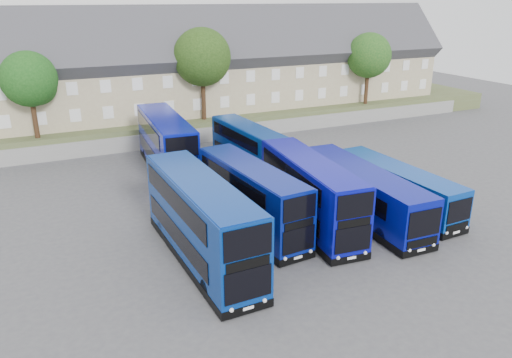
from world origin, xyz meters
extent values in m
plane|color=#444448|center=(0.00, 0.00, 0.00)|extent=(120.00, 120.00, 0.00)
cube|color=slate|center=(0.00, 24.00, 0.75)|extent=(70.00, 0.40, 1.50)
cube|color=#4D542F|center=(0.00, 34.00, 1.00)|extent=(80.00, 20.00, 2.00)
cube|color=tan|center=(-12.00, 30.00, 5.00)|extent=(6.00, 8.00, 6.00)
cube|color=#333337|center=(-12.00, 30.00, 8.00)|extent=(6.00, 10.40, 10.40)
cube|color=brown|center=(-10.50, 30.00, 11.84)|extent=(0.60, 0.90, 1.40)
cube|color=tan|center=(-6.00, 30.00, 5.00)|extent=(6.00, 8.00, 6.00)
cube|color=#333337|center=(-6.00, 30.00, 8.00)|extent=(6.00, 10.40, 10.40)
cube|color=brown|center=(-4.50, 30.00, 11.84)|extent=(0.60, 0.90, 1.40)
cube|color=tan|center=(0.00, 30.00, 5.00)|extent=(6.00, 8.00, 6.00)
cube|color=#333337|center=(0.00, 30.00, 8.00)|extent=(6.00, 10.40, 10.40)
cube|color=brown|center=(1.50, 30.00, 11.84)|extent=(0.60, 0.90, 1.40)
cube|color=tan|center=(6.00, 30.00, 5.00)|extent=(6.00, 8.00, 6.00)
cube|color=#333337|center=(6.00, 30.00, 8.00)|extent=(6.00, 10.40, 10.40)
cube|color=brown|center=(7.50, 30.00, 11.84)|extent=(0.60, 0.90, 1.40)
cube|color=tan|center=(12.00, 30.00, 5.00)|extent=(6.00, 8.00, 6.00)
cube|color=#333337|center=(12.00, 30.00, 8.00)|extent=(6.00, 10.40, 10.40)
cube|color=brown|center=(13.50, 30.00, 11.84)|extent=(0.60, 0.90, 1.40)
cube|color=tan|center=(18.00, 30.00, 5.00)|extent=(6.00, 8.00, 6.00)
cube|color=#333337|center=(18.00, 30.00, 8.00)|extent=(6.00, 10.40, 10.40)
cube|color=brown|center=(19.50, 30.00, 11.84)|extent=(0.60, 0.90, 1.40)
cube|color=tan|center=(24.00, 30.00, 5.00)|extent=(6.00, 8.00, 6.00)
cube|color=#333337|center=(24.00, 30.00, 8.00)|extent=(6.00, 10.40, 10.40)
cube|color=brown|center=(25.50, 30.00, 11.84)|extent=(0.60, 0.90, 1.40)
cube|color=tan|center=(30.00, 30.00, 5.00)|extent=(6.00, 8.00, 6.00)
cube|color=#333337|center=(30.00, 30.00, 8.00)|extent=(6.00, 10.40, 10.40)
cube|color=brown|center=(31.50, 30.00, 11.84)|extent=(0.60, 0.90, 1.40)
cube|color=navy|center=(-6.77, 1.14, 2.51)|extent=(3.01, 11.77, 4.33)
cube|color=black|center=(-6.77, 1.14, 0.30)|extent=(3.05, 11.81, 0.45)
cube|color=black|center=(-6.60, -4.74, 1.65)|extent=(2.36, 0.13, 1.60)
cube|color=black|center=(-6.60, -4.74, 3.78)|extent=(2.36, 0.13, 1.49)
cylinder|color=black|center=(-7.84, -2.55, 0.50)|extent=(0.33, 1.01, 1.00)
cube|color=navy|center=(-2.60, 3.66, 2.26)|extent=(3.23, 10.57, 3.81)
cube|color=black|center=(-2.60, 3.66, 0.30)|extent=(3.27, 10.62, 0.45)
cube|color=black|center=(-2.16, -1.56, 1.47)|extent=(2.06, 0.23, 1.42)
cube|color=black|center=(-2.16, -1.56, 3.36)|extent=(2.06, 0.23, 1.33)
cylinder|color=black|center=(-3.38, 0.58, 0.50)|extent=(0.38, 1.02, 1.00)
cube|color=#080B9A|center=(0.99, 2.60, 2.35)|extent=(3.45, 11.06, 4.00)
cube|color=black|center=(0.99, 2.60, 0.30)|extent=(3.50, 11.11, 0.45)
cube|color=black|center=(0.49, -2.85, 1.53)|extent=(2.17, 0.26, 1.48)
cube|color=black|center=(0.49, -2.85, 3.51)|extent=(2.17, 0.26, 1.38)
cylinder|color=black|center=(-0.39, -0.53, 0.50)|extent=(0.39, 1.02, 1.00)
cube|color=#08139D|center=(-4.45, 16.66, 2.53)|extent=(3.41, 11.90, 4.35)
cube|color=black|center=(-4.45, 16.66, 0.30)|extent=(3.45, 11.94, 0.45)
cube|color=black|center=(-4.82, 10.76, 1.66)|extent=(2.37, 0.21, 1.60)
cube|color=black|center=(-4.82, 10.76, 3.79)|extent=(2.37, 0.21, 1.50)
cylinder|color=black|center=(-5.86, 13.06, 0.50)|extent=(0.36, 1.02, 1.00)
cube|color=navy|center=(1.68, 13.41, 2.16)|extent=(2.88, 10.07, 3.63)
cube|color=black|center=(1.68, 13.41, 0.30)|extent=(2.92, 10.11, 0.45)
cube|color=black|center=(1.99, 8.42, 1.40)|extent=(1.96, 0.18, 1.36)
cube|color=black|center=(1.99, 8.42, 3.21)|extent=(1.96, 0.18, 1.27)
cylinder|color=black|center=(0.87, 10.58, 0.50)|extent=(0.36, 1.02, 1.00)
cube|color=#070F8B|center=(4.85, 2.30, 1.84)|extent=(2.97, 12.16, 2.97)
cube|color=black|center=(4.85, 2.30, 0.30)|extent=(3.01, 12.20, 0.45)
cube|color=black|center=(4.62, -3.76, 2.06)|extent=(2.22, 0.14, 1.61)
cylinder|color=black|center=(3.60, -1.49, 0.50)|extent=(0.34, 1.01, 1.00)
cube|color=#083592|center=(7.93, 2.48, 1.65)|extent=(2.69, 10.84, 2.61)
cube|color=black|center=(7.93, 2.48, 0.30)|extent=(2.73, 10.88, 0.45)
cube|color=black|center=(8.15, -2.93, 1.84)|extent=(1.94, 0.14, 1.43)
cylinder|color=black|center=(7.09, -0.74, 0.50)|extent=(0.34, 1.01, 1.00)
cylinder|color=#382314|center=(-14.00, 25.00, 3.88)|extent=(0.44, 0.44, 3.75)
sphere|color=#113F11|center=(-14.00, 25.00, 7.25)|extent=(4.80, 4.80, 4.80)
sphere|color=#113F11|center=(-13.40, 25.40, 6.50)|extent=(3.30, 3.30, 3.30)
cylinder|color=#382314|center=(2.00, 25.50, 4.25)|extent=(0.44, 0.44, 4.50)
sphere|color=black|center=(2.00, 25.50, 8.30)|extent=(5.76, 5.76, 5.76)
sphere|color=black|center=(2.60, 25.90, 7.40)|extent=(3.96, 3.96, 3.96)
cylinder|color=#382314|center=(22.00, 25.00, 4.00)|extent=(0.44, 0.44, 4.00)
sphere|color=#113E14|center=(22.00, 25.00, 7.60)|extent=(5.12, 5.12, 5.12)
sphere|color=#113E14|center=(22.60, 25.40, 6.80)|extent=(3.52, 3.52, 3.52)
cylinder|color=#382314|center=(28.00, 32.00, 4.12)|extent=(0.44, 0.44, 4.25)
sphere|color=#0F3712|center=(28.00, 32.00, 7.95)|extent=(5.44, 5.44, 5.44)
sphere|color=#0F3712|center=(28.60, 32.40, 7.10)|extent=(3.74, 3.74, 3.74)
camera|label=1|loc=(-14.56, -22.61, 13.92)|focal=35.00mm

